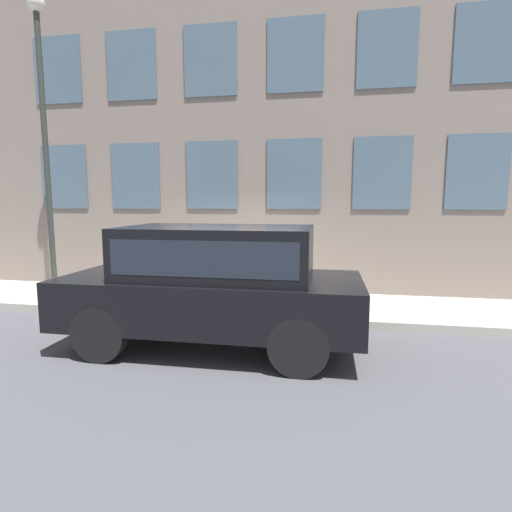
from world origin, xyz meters
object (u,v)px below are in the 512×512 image
at_px(parked_truck_black_near, 214,279).
at_px(street_lamp, 43,117).
at_px(fire_hydrant, 242,285).
at_px(person, 269,261).

distance_m(parked_truck_black_near, street_lamp, 5.74).
distance_m(fire_hydrant, street_lamp, 5.62).
bearing_deg(parked_truck_black_near, street_lamp, 63.39).
height_order(parked_truck_black_near, street_lamp, street_lamp).
height_order(fire_hydrant, person, person).
height_order(fire_hydrant, street_lamp, street_lamp).
relative_size(fire_hydrant, street_lamp, 0.14).
relative_size(parked_truck_black_near, street_lamp, 0.71).
height_order(fire_hydrant, parked_truck_black_near, parked_truck_black_near).
bearing_deg(fire_hydrant, person, -41.09).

